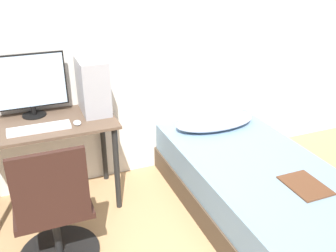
% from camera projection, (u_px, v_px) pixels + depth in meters
% --- Properties ---
extents(wall_back, '(8.00, 0.05, 2.50)m').
position_uv_depth(wall_back, '(85.00, 41.00, 2.94)').
color(wall_back, silver).
rests_on(wall_back, ground_plane).
extents(desk, '(1.04, 0.55, 0.74)m').
position_uv_depth(desk, '(46.00, 138.00, 2.82)').
color(desk, brown).
rests_on(desk, ground_plane).
extents(office_chair, '(0.54, 0.54, 0.91)m').
position_uv_depth(office_chair, '(55.00, 219.00, 2.37)').
color(office_chair, black).
rests_on(office_chair, ground_plane).
extents(bed, '(0.99, 2.01, 0.44)m').
position_uv_depth(bed, '(259.00, 191.00, 2.87)').
color(bed, '#4C3D2D').
rests_on(bed, ground_plane).
extents(pillow, '(0.75, 0.36, 0.11)m').
position_uv_depth(pillow, '(215.00, 121.00, 3.38)').
color(pillow, '#B2B7C6').
rests_on(pillow, bed).
extents(magazine, '(0.24, 0.32, 0.01)m').
position_uv_depth(magazine, '(305.00, 185.00, 2.54)').
color(magazine, '#56331E').
rests_on(magazine, bed).
extents(monitor, '(0.54, 0.18, 0.48)m').
position_uv_depth(monitor, '(29.00, 84.00, 2.79)').
color(monitor, black).
rests_on(monitor, desk).
extents(keyboard, '(0.44, 0.13, 0.02)m').
position_uv_depth(keyboard, '(39.00, 129.00, 2.66)').
color(keyboard, silver).
rests_on(keyboard, desk).
extents(pc_tower, '(0.20, 0.35, 0.42)m').
position_uv_depth(pc_tower, '(93.00, 86.00, 2.89)').
color(pc_tower, '#99999E').
rests_on(pc_tower, desk).
extents(mouse, '(0.06, 0.09, 0.02)m').
position_uv_depth(mouse, '(77.00, 123.00, 2.75)').
color(mouse, silver).
rests_on(mouse, desk).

